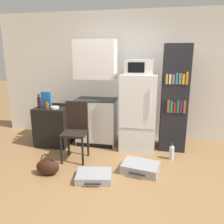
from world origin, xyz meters
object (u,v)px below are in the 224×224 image
object	(u,v)px
chair	(76,126)
bottle_wine_dark	(39,102)
microwave	(139,67)
bottle_olive_oil	(48,99)
side_table	(55,125)
handbag	(48,167)
refrigerator	(138,112)
water_bottle_front	(172,153)
cereal_box	(46,99)
suitcase_small_flat	(94,176)
bowl	(55,108)
suitcase_large_flat	(140,168)
bottle_amber_beer	(47,105)
kitchen_hutch	(96,98)
bookshelf	(174,99)

from	to	relation	value
chair	bottle_wine_dark	bearing A→B (deg)	152.11
microwave	bottle_olive_oil	distance (m)	1.98
side_table	chair	distance (m)	0.91
microwave	handbag	bearing A→B (deg)	-134.67
refrigerator	water_bottle_front	distance (m)	0.95
cereal_box	suitcase_small_flat	world-z (taller)	cereal_box
bowl	suitcase_large_flat	xyz separation A→B (m)	(1.70, -0.72, -0.72)
cereal_box	chair	distance (m)	1.01
refrigerator	suitcase_small_flat	world-z (taller)	refrigerator
bottle_amber_beer	cereal_box	world-z (taller)	cereal_box
side_table	water_bottle_front	world-z (taller)	side_table
kitchen_hutch	suitcase_large_flat	size ratio (longest dim) A/B	3.33
bottle_wine_dark	chair	bearing A→B (deg)	-25.19
bottle_amber_beer	bowl	xyz separation A→B (m)	(0.15, 0.02, -0.05)
microwave	bottle_amber_beer	bearing A→B (deg)	-171.84
bottle_olive_oil	cereal_box	world-z (taller)	cereal_box
handbag	refrigerator	bearing A→B (deg)	45.35
bottle_olive_oil	suitcase_large_flat	xyz separation A→B (m)	(1.98, -1.01, -0.82)
bottle_wine_dark	water_bottle_front	world-z (taller)	bottle_wine_dark
bottle_wine_dark	bottle_olive_oil	bearing A→B (deg)	79.84
side_table	bottle_olive_oil	bearing A→B (deg)	145.56
kitchen_hutch	suitcase_large_flat	bearing A→B (deg)	-46.57
cereal_box	side_table	bearing A→B (deg)	19.49
bookshelf	suitcase_large_flat	xyz separation A→B (m)	(-0.54, -1.04, -0.91)
bottle_olive_oil	refrigerator	bearing A→B (deg)	-2.10
cereal_box	chair	xyz separation A→B (m)	(0.79, -0.54, -0.33)
bookshelf	suitcase_small_flat	distance (m)	2.05
suitcase_small_flat	water_bottle_front	xyz separation A→B (m)	(1.16, 0.88, 0.07)
side_table	microwave	size ratio (longest dim) A/B	1.57
cereal_box	handbag	distance (m)	1.53
suitcase_large_flat	water_bottle_front	xyz separation A→B (m)	(0.51, 0.54, 0.05)
chair	microwave	bearing A→B (deg)	29.06
bottle_wine_dark	bottle_amber_beer	size ratio (longest dim) A/B	1.70
bowl	cereal_box	world-z (taller)	cereal_box
bottle_wine_dark	bottle_olive_oil	size ratio (longest dim) A/B	0.99
kitchen_hutch	bookshelf	distance (m)	1.49
bowl	chair	bearing A→B (deg)	-35.94
microwave	kitchen_hutch	bearing A→B (deg)	175.52
bottle_wine_dark	suitcase_small_flat	distance (m)	1.93
bottle_wine_dark	bottle_olive_oil	xyz separation A→B (m)	(0.05, 0.28, 0.00)
side_table	chair	bearing A→B (deg)	-41.35
bottle_olive_oil	cereal_box	size ratio (longest dim) A/B	0.92
refrigerator	suitcase_large_flat	distance (m)	1.15
refrigerator	bottle_olive_oil	world-z (taller)	refrigerator
bottle_wine_dark	bottle_olive_oil	distance (m)	0.29
handbag	bottle_wine_dark	bearing A→B (deg)	121.48
bookshelf	bottle_olive_oil	size ratio (longest dim) A/B	7.11
bottle_amber_beer	water_bottle_front	distance (m)	2.47
bottle_wine_dark	cereal_box	size ratio (longest dim) A/B	0.91
refrigerator	bottle_wine_dark	xyz separation A→B (m)	(-1.91, -0.22, 0.17)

